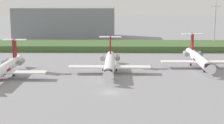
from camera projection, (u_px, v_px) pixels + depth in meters
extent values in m
plane|color=gray|center=(112.00, 66.00, 112.28)|extent=(500.00, 500.00, 0.00)
cube|color=#426033|center=(114.00, 46.00, 147.55)|extent=(320.00, 20.00, 2.34)
cylinder|color=white|center=(4.00, 69.00, 96.31)|extent=(2.70, 24.00, 2.70)
cone|color=white|center=(18.00, 60.00, 110.06)|extent=(2.30, 4.00, 2.29)
cylinder|color=maroon|center=(4.00, 70.00, 96.33)|extent=(2.76, 3.60, 2.76)
cube|color=white|center=(25.00, 72.00, 95.34)|extent=(11.00, 3.20, 0.36)
cube|color=maroon|center=(14.00, 48.00, 106.38)|extent=(0.36, 3.20, 5.20)
cube|color=white|center=(14.00, 40.00, 106.23)|extent=(6.80, 1.80, 0.24)
cylinder|color=gray|center=(6.00, 62.00, 105.35)|extent=(1.50, 3.40, 1.50)
cylinder|color=gray|center=(21.00, 62.00, 105.27)|extent=(1.50, 3.40, 1.50)
cylinder|color=black|center=(0.00, 74.00, 99.07)|extent=(0.35, 0.90, 0.90)
cylinder|color=black|center=(14.00, 75.00, 99.00)|extent=(0.35, 0.90, 0.90)
cylinder|color=white|center=(109.00, 64.00, 103.08)|extent=(2.70, 24.00, 2.70)
cone|color=white|center=(108.00, 75.00, 89.82)|extent=(2.70, 3.00, 2.70)
cone|color=white|center=(111.00, 56.00, 116.83)|extent=(2.29, 4.00, 2.29)
cube|color=black|center=(108.00, 71.00, 91.60)|extent=(2.03, 1.80, 0.90)
cylinder|color=maroon|center=(109.00, 65.00, 103.11)|extent=(2.76, 3.60, 2.76)
cube|color=white|center=(88.00, 67.00, 102.31)|extent=(11.00, 3.20, 0.36)
cube|color=white|center=(131.00, 67.00, 102.11)|extent=(11.00, 3.20, 0.36)
cube|color=maroon|center=(110.00, 45.00, 113.15)|extent=(0.36, 3.20, 5.20)
cube|color=white|center=(110.00, 37.00, 113.00)|extent=(6.80, 1.80, 0.24)
cylinder|color=gray|center=(103.00, 58.00, 112.12)|extent=(1.50, 3.40, 1.50)
cylinder|color=gray|center=(118.00, 58.00, 112.04)|extent=(1.50, 3.40, 1.50)
cylinder|color=gray|center=(109.00, 75.00, 96.04)|extent=(0.20, 0.20, 0.65)
cylinder|color=black|center=(109.00, 77.00, 96.14)|extent=(0.30, 0.90, 0.90)
cylinder|color=black|center=(103.00, 69.00, 105.84)|extent=(0.35, 0.90, 0.90)
cylinder|color=black|center=(116.00, 69.00, 105.78)|extent=(0.35, 0.90, 0.90)
cylinder|color=white|center=(199.00, 59.00, 110.63)|extent=(2.70, 24.00, 2.70)
cone|color=white|center=(210.00, 68.00, 97.36)|extent=(2.70, 3.00, 2.70)
cone|color=white|center=(190.00, 52.00, 124.38)|extent=(2.30, 4.00, 2.29)
cube|color=black|center=(208.00, 65.00, 99.14)|extent=(2.02, 1.80, 0.90)
cylinder|color=maroon|center=(199.00, 60.00, 110.65)|extent=(2.76, 3.60, 2.76)
cube|color=white|center=(180.00, 62.00, 109.86)|extent=(11.00, 3.20, 0.36)
cube|color=white|center=(219.00, 62.00, 109.65)|extent=(11.00, 3.20, 0.36)
cube|color=maroon|center=(192.00, 41.00, 120.70)|extent=(0.36, 3.20, 5.20)
cube|color=white|center=(192.00, 34.00, 120.54)|extent=(6.80, 1.80, 0.24)
cylinder|color=gray|center=(186.00, 54.00, 119.66)|extent=(1.50, 3.40, 1.50)
cylinder|color=gray|center=(200.00, 54.00, 119.59)|extent=(1.50, 3.40, 1.50)
cylinder|color=gray|center=(204.00, 69.00, 103.59)|extent=(0.20, 0.20, 0.65)
cylinder|color=black|center=(204.00, 71.00, 103.69)|extent=(0.30, 0.90, 0.90)
cylinder|color=black|center=(191.00, 64.00, 113.39)|extent=(0.35, 0.90, 0.90)
cylinder|color=black|center=(203.00, 64.00, 113.32)|extent=(0.35, 0.90, 0.90)
cylinder|color=#B2B2B7|center=(215.00, 27.00, 151.20)|extent=(0.50, 0.50, 16.40)
cube|color=#B2B2B7|center=(216.00, 6.00, 149.60)|extent=(4.40, 0.20, 0.20)
cube|color=gray|center=(66.00, 23.00, 182.47)|extent=(48.00, 26.14, 15.17)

